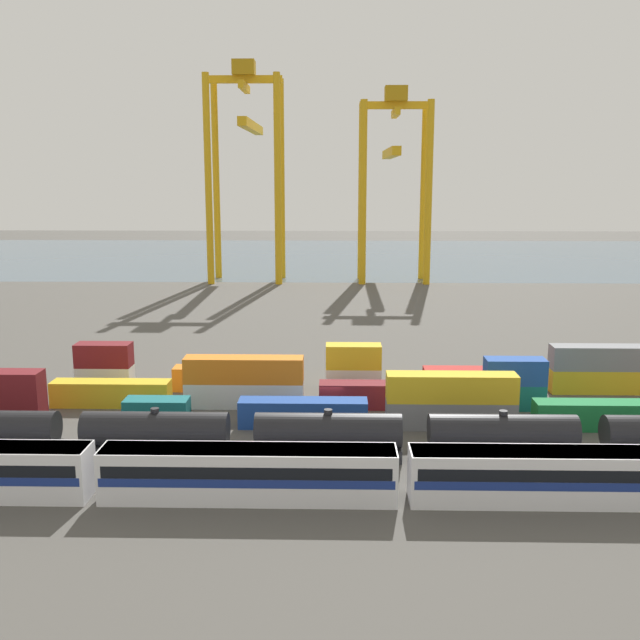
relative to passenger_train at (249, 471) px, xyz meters
name	(u,v)px	position (x,y,z in m)	size (l,w,h in m)	color
ground_plane	(333,329)	(5.80, 61.31, -2.14)	(420.00, 420.00, 0.00)	#4C4944
harbour_water	(335,256)	(5.80, 166.55, -2.14)	(400.00, 110.00, 0.01)	#475B6B
passenger_train	(249,471)	(0.00, 0.00, 0.00)	(66.27, 3.14, 3.90)	silver
freight_tank_row	(328,436)	(5.69, 7.96, -0.13)	(69.80, 2.83, 4.29)	#232326
shipping_container_0	(12,411)	(-24.46, 15.97, -0.84)	(6.04, 2.44, 2.60)	maroon
shipping_container_1	(10,385)	(-24.46, 15.97, 1.76)	(6.04, 2.44, 2.60)	maroon
shipping_container_2	(157,412)	(-10.61, 15.97, -0.84)	(6.04, 2.44, 2.60)	#146066
shipping_container_3	(303,413)	(3.24, 15.97, -0.84)	(12.10, 2.44, 2.60)	#1C4299
shipping_container_4	(451,414)	(17.09, 15.97, -0.84)	(12.10, 2.44, 2.60)	slate
shipping_container_5	(451,387)	(17.09, 15.97, 1.76)	(12.10, 2.44, 2.60)	gold
shipping_container_6	(599,415)	(30.94, 15.97, -0.84)	(12.10, 2.44, 2.60)	#197538
shipping_container_10	(111,393)	(-16.77, 21.90, -0.84)	(12.10, 2.44, 2.60)	gold
shipping_container_11	(244,394)	(-3.05, 21.90, -0.84)	(12.10, 2.44, 2.60)	silver
shipping_container_12	(244,370)	(-3.05, 21.90, 1.76)	(12.10, 2.44, 2.60)	orange
shipping_container_13	(379,395)	(10.68, 21.90, -0.84)	(12.10, 2.44, 2.60)	maroon
shipping_container_14	(514,396)	(24.40, 21.90, -0.84)	(6.04, 2.44, 2.60)	#146066
shipping_container_15	(515,371)	(24.40, 21.90, 1.76)	(6.04, 2.44, 2.60)	#1C4299
shipping_container_16	(105,378)	(-19.28, 27.83, -0.84)	(6.04, 2.44, 2.60)	silver
shipping_container_17	(104,355)	(-19.28, 27.83, 1.76)	(6.04, 2.44, 2.60)	maroon
shipping_container_18	(229,378)	(-5.52, 27.83, -0.84)	(12.10, 2.44, 2.60)	orange
shipping_container_19	(353,379)	(8.24, 27.83, -0.84)	(6.04, 2.44, 2.60)	silver
shipping_container_20	(354,356)	(8.24, 27.83, 1.76)	(6.04, 2.44, 2.60)	gold
shipping_container_21	(479,380)	(22.00, 27.83, -0.84)	(12.10, 2.44, 2.60)	#AD211C
shipping_container_22	(605,381)	(35.76, 27.83, -0.84)	(12.10, 2.44, 2.60)	gold
shipping_container_23	(607,358)	(35.76, 27.83, 1.76)	(12.10, 2.44, 2.60)	slate
gantry_crane_west	(247,151)	(-13.81, 116.95, 26.84)	(16.56, 36.09, 47.89)	gold
gantry_crane_central	(394,167)	(19.06, 116.98, 23.23)	(15.70, 34.35, 42.42)	gold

